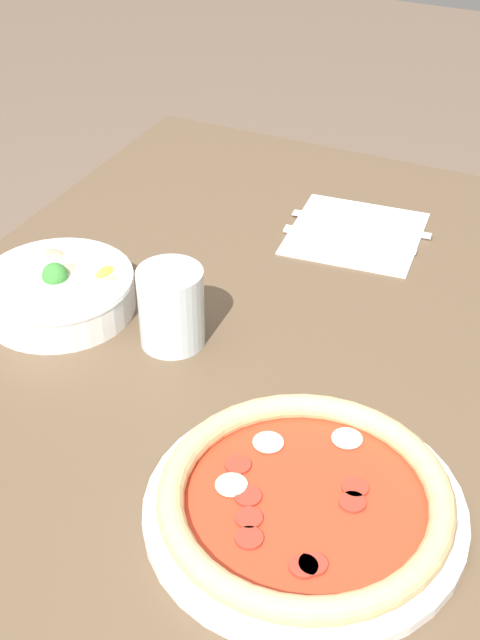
{
  "coord_description": "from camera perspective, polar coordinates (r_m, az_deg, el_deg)",
  "views": [
    {
      "loc": [
        -0.66,
        -0.38,
        1.39
      ],
      "look_at": [
        0.12,
        -0.01,
        0.76
      ],
      "focal_mm": 50.0,
      "sensor_mm": 36.0,
      "label": 1
    }
  ],
  "objects": [
    {
      "name": "glass",
      "position": [
        1.04,
        -4.42,
        0.83
      ],
      "size": [
        0.08,
        0.08,
        0.1
      ],
      "color": "silver",
      "rests_on": "dining_table"
    },
    {
      "name": "fork",
      "position": [
        1.26,
        7.1,
        5.1
      ],
      "size": [
        0.03,
        0.19,
        0.0
      ],
      "rotation": [
        0.0,
        0.0,
        1.66
      ],
      "color": "silver",
      "rests_on": "napkin"
    },
    {
      "name": "dining_table",
      "position": [
        1.07,
        -3.33,
        -8.97
      ],
      "size": [
        1.33,
        0.78,
        0.74
      ],
      "color": "brown",
      "rests_on": "ground_plane"
    },
    {
      "name": "bowl",
      "position": [
        1.13,
        -11.53,
        1.91
      ],
      "size": [
        0.19,
        0.19,
        0.07
      ],
      "color": "white",
      "rests_on": "dining_table"
    },
    {
      "name": "pizza",
      "position": [
        0.86,
        4.18,
        -11.5
      ],
      "size": [
        0.31,
        0.31,
        0.04
      ],
      "color": "white",
      "rests_on": "dining_table"
    },
    {
      "name": "napkin",
      "position": [
        1.28,
        7.4,
        5.52
      ],
      "size": [
        0.2,
        0.2,
        0.0
      ],
      "color": "white",
      "rests_on": "dining_table"
    },
    {
      "name": "knife",
      "position": [
        1.3,
        8.12,
        6.03
      ],
      "size": [
        0.03,
        0.2,
        0.01
      ],
      "rotation": [
        0.0,
        0.0,
        1.66
      ],
      "color": "silver",
      "rests_on": "napkin"
    }
  ]
}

